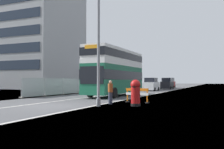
{
  "coord_description": "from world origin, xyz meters",
  "views": [
    {
      "loc": [
        10.21,
        -13.32,
        1.64
      ],
      "look_at": [
        1.18,
        7.44,
        2.2
      ],
      "focal_mm": 40.37,
      "sensor_mm": 36.0,
      "label": 1
    }
  ],
  "objects_px": {
    "double_decker_bus": "(116,71)",
    "pedestrian_at_kerb": "(110,92)",
    "car_receding_far": "(170,83)",
    "red_pillar_postbox": "(136,92)",
    "car_oncoming_near": "(151,85)",
    "roadworks_barrier": "(137,94)",
    "lamppost_foreground": "(98,36)",
    "car_receding_mid": "(167,84)"
  },
  "relations": [
    {
      "from": "double_decker_bus",
      "to": "pedestrian_at_kerb",
      "type": "bearing_deg",
      "value": -69.67
    },
    {
      "from": "car_receding_far",
      "to": "red_pillar_postbox",
      "type": "bearing_deg",
      "value": -82.37
    },
    {
      "from": "car_oncoming_near",
      "to": "car_receding_far",
      "type": "relative_size",
      "value": 1.01
    },
    {
      "from": "car_receding_far",
      "to": "pedestrian_at_kerb",
      "type": "distance_m",
      "value": 42.1
    },
    {
      "from": "roadworks_barrier",
      "to": "lamppost_foreground",
      "type": "bearing_deg",
      "value": -111.72
    },
    {
      "from": "double_decker_bus",
      "to": "roadworks_barrier",
      "type": "bearing_deg",
      "value": -56.42
    },
    {
      "from": "double_decker_bus",
      "to": "red_pillar_postbox",
      "type": "xyz_separation_m",
      "value": [
        5.36,
        -9.53,
        -1.7
      ]
    },
    {
      "from": "roadworks_barrier",
      "to": "pedestrian_at_kerb",
      "type": "distance_m",
      "value": 2.32
    },
    {
      "from": "double_decker_bus",
      "to": "car_oncoming_near",
      "type": "bearing_deg",
      "value": 90.1
    },
    {
      "from": "roadworks_barrier",
      "to": "car_oncoming_near",
      "type": "bearing_deg",
      "value": 102.01
    },
    {
      "from": "lamppost_foreground",
      "to": "roadworks_barrier",
      "type": "relative_size",
      "value": 5.16
    },
    {
      "from": "car_receding_far",
      "to": "pedestrian_at_kerb",
      "type": "height_order",
      "value": "car_receding_far"
    },
    {
      "from": "car_oncoming_near",
      "to": "pedestrian_at_kerb",
      "type": "xyz_separation_m",
      "value": [
        3.31,
        -23.82,
        -0.16
      ]
    },
    {
      "from": "roadworks_barrier",
      "to": "car_oncoming_near",
      "type": "relative_size",
      "value": 0.46
    },
    {
      "from": "double_decker_bus",
      "to": "roadworks_barrier",
      "type": "relative_size",
      "value": 5.89
    },
    {
      "from": "double_decker_bus",
      "to": "pedestrian_at_kerb",
      "type": "relative_size",
      "value": 6.59
    },
    {
      "from": "car_receding_mid",
      "to": "car_oncoming_near",
      "type": "bearing_deg",
      "value": -94.25
    },
    {
      "from": "roadworks_barrier",
      "to": "pedestrian_at_kerb",
      "type": "height_order",
      "value": "pedestrian_at_kerb"
    },
    {
      "from": "red_pillar_postbox",
      "to": "roadworks_barrier",
      "type": "relative_size",
      "value": 0.92
    },
    {
      "from": "red_pillar_postbox",
      "to": "car_oncoming_near",
      "type": "bearing_deg",
      "value": 102.39
    },
    {
      "from": "car_oncoming_near",
      "to": "pedestrian_at_kerb",
      "type": "distance_m",
      "value": 24.05
    },
    {
      "from": "lamppost_foreground",
      "to": "car_receding_mid",
      "type": "height_order",
      "value": "lamppost_foreground"
    },
    {
      "from": "red_pillar_postbox",
      "to": "double_decker_bus",
      "type": "bearing_deg",
      "value": 119.33
    },
    {
      "from": "roadworks_barrier",
      "to": "pedestrian_at_kerb",
      "type": "xyz_separation_m",
      "value": [
        -1.35,
        -1.88,
        0.15
      ]
    },
    {
      "from": "double_decker_bus",
      "to": "car_receding_far",
      "type": "distance_m",
      "value": 33.11
    },
    {
      "from": "double_decker_bus",
      "to": "pedestrian_at_kerb",
      "type": "distance_m",
      "value": 9.63
    },
    {
      "from": "car_receding_far",
      "to": "lamppost_foreground",
      "type": "bearing_deg",
      "value": -85.34
    },
    {
      "from": "lamppost_foreground",
      "to": "car_receding_far",
      "type": "height_order",
      "value": "lamppost_foreground"
    },
    {
      "from": "car_oncoming_near",
      "to": "car_receding_far",
      "type": "xyz_separation_m",
      "value": [
        -0.33,
        18.12,
        0.08
      ]
    },
    {
      "from": "red_pillar_postbox",
      "to": "car_receding_far",
      "type": "bearing_deg",
      "value": 97.63
    },
    {
      "from": "roadworks_barrier",
      "to": "car_receding_mid",
      "type": "bearing_deg",
      "value": 97.14
    },
    {
      "from": "red_pillar_postbox",
      "to": "car_oncoming_near",
      "type": "height_order",
      "value": "car_oncoming_near"
    },
    {
      "from": "lamppost_foreground",
      "to": "car_receding_far",
      "type": "distance_m",
      "value": 43.94
    },
    {
      "from": "double_decker_bus",
      "to": "red_pillar_postbox",
      "type": "distance_m",
      "value": 11.06
    },
    {
      "from": "car_oncoming_near",
      "to": "car_receding_far",
      "type": "bearing_deg",
      "value": 91.03
    },
    {
      "from": "car_receding_mid",
      "to": "car_receding_far",
      "type": "bearing_deg",
      "value": 96.97
    },
    {
      "from": "red_pillar_postbox",
      "to": "pedestrian_at_kerb",
      "type": "relative_size",
      "value": 1.03
    },
    {
      "from": "double_decker_bus",
      "to": "lamppost_foreground",
      "type": "distance_m",
      "value": 11.23
    },
    {
      "from": "roadworks_barrier",
      "to": "car_receding_far",
      "type": "relative_size",
      "value": 0.46
    },
    {
      "from": "double_decker_bus",
      "to": "roadworks_barrier",
      "type": "distance_m",
      "value": 8.62
    },
    {
      "from": "roadworks_barrier",
      "to": "car_receding_mid",
      "type": "distance_m",
      "value": 31.79
    },
    {
      "from": "double_decker_bus",
      "to": "car_receding_mid",
      "type": "relative_size",
      "value": 2.64
    }
  ]
}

